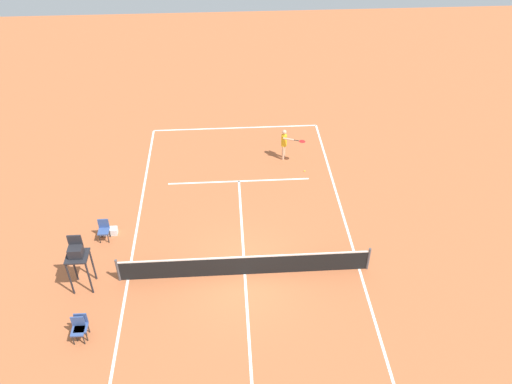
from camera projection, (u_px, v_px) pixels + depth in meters
name	position (u px, v px, depth m)	size (l,w,h in m)	color
ground_plane	(245.00, 274.00, 20.45)	(60.00, 60.00, 0.00)	#B76038
court_lines	(245.00, 274.00, 20.45)	(9.12, 22.20, 0.01)	white
tennis_net	(245.00, 265.00, 20.14)	(9.72, 0.10, 1.07)	#4C4C51
player_serving	(285.00, 142.00, 26.15)	(1.17, 0.93, 1.68)	#D8A884
tennis_ball	(305.00, 171.00, 25.85)	(0.07, 0.07, 0.07)	#CCE033
umpire_chair	(77.00, 255.00, 19.00)	(0.80, 0.80, 2.41)	#232328
courtside_chair_near	(78.00, 328.00, 17.76)	(0.44, 0.46, 0.95)	#262626
courtside_chair_mid	(104.00, 229.00, 21.72)	(0.44, 0.46, 0.95)	#262626
courtside_chair_far	(81.00, 325.00, 17.86)	(0.44, 0.46, 0.95)	#262626
equipment_bag	(108.00, 231.00, 22.19)	(0.76, 0.32, 0.30)	white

